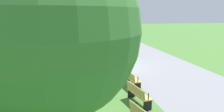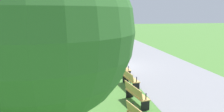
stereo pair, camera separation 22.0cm
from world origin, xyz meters
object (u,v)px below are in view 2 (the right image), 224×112
Objects in this scene: bench_2 at (104,50)px; person_seated at (99,45)px; bench_1 at (98,46)px; bench_4 at (117,60)px; bench_3 at (111,54)px; bench_7 at (136,94)px; tree_0 at (24,9)px; bench_0 at (92,44)px; trash_bin at (92,42)px; bench_6 at (130,78)px; tree_3 at (45,32)px; tree_2 at (39,2)px; lamp_post at (112,25)px; bench_5 at (123,68)px.

bench_2 is 1.39× the size of person_seated.
bench_1 is at bearing -164.81° from bench_2.
bench_4 is at bearing 13.97° from person_seated.
bench_1 is 1.02× the size of bench_3.
bench_7 is 0.28× the size of tree_0.
bench_0 is at bearing 77.03° from tree_0.
bench_3 is 2.11× the size of trash_bin.
bench_0 is at bearing 176.61° from bench_6.
tree_3 is at bearing -13.49° from bench_3.
tree_2 reaches higher than bench_0.
trash_bin is at bearing 92.47° from tree_0.
lamp_post reaches higher than bench_6.
bench_4 is (6.97, 0.62, 0.00)m from bench_1.
bench_0 is 2.09m from trash_bin.
bench_1 is 13.95m from bench_7.
bench_4 is 4.67m from bench_6.
trash_bin is (-10.73, 4.62, -4.39)m from tree_2.
bench_5 is 1.38× the size of person_seated.
bench_5 is at bearing 32.75° from tree_0.
bench_0 is at bearing 171.54° from bench_7.
tree_0 is at bearing -120.37° from bench_2.
lamp_post reaches higher than bench_2.
bench_2 is at bearing -176.63° from bench_4.
lamp_post is (1.16, 2.24, 2.19)m from bench_0.
bench_6 is 13.03m from lamp_post.
bench_2 is 7.00m from bench_5.
bench_1 is at bearing 169.19° from tree_3.
tree_2 is at bearing -13.47° from bench_0.
trash_bin is at bearing 156.72° from tree_2.
person_seated is at bearing 5.51° from trash_bin.
bench_4 and bench_5 have the same top height.
bench_6 is (11.63, 0.34, 0.00)m from bench_1.
bench_7 is at bearing 9.53° from person_seated.
tree_2 is at bearing -171.95° from tree_3.
bench_1 is 1.01× the size of bench_6.
bench_7 reaches higher than trash_bin.
tree_0 is 21.95m from tree_3.
bench_0 is 0.30× the size of tree_3.
bench_5 is 16.33m from tree_0.
bench_3 is 6.29m from lamp_post.
tree_3 is (21.43, 4.70, -0.81)m from tree_0.
bench_6 is at bearing 11.10° from person_seated.
tree_0 is at bearing -106.49° from bench_1.
tree_3 is at bearing 12.38° from tree_0.
tree_3 reaches higher than trash_bin.
bench_1 is at bearing 3.54° from trash_bin.
bench_4 and bench_6 have the same top height.
bench_1 is 2.34m from bench_2.
bench_1 is 1.02× the size of bench_5.
tree_2 reaches higher than bench_5.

